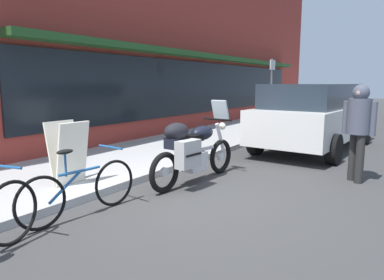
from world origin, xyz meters
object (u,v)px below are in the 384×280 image
(pedestrian_walking, at_px, (359,121))
(sandwich_board_sign, at_px, (68,153))
(touring_motorcycle, at_px, (192,149))
(parked_bicycle, at_px, (80,190))
(parked_minivan, at_px, (315,115))
(parking_sign_pole, at_px, (271,88))

(pedestrian_walking, height_order, sandwich_board_sign, pedestrian_walking)
(pedestrian_walking, distance_m, sandwich_board_sign, 4.89)
(touring_motorcycle, xyz_separation_m, pedestrian_walking, (1.67, -2.33, 0.46))
(parked_bicycle, xyz_separation_m, pedestrian_walking, (3.74, -2.71, 0.70))
(parked_minivan, distance_m, parking_sign_pole, 3.13)
(touring_motorcycle, xyz_separation_m, parking_sign_pole, (6.70, 1.14, 0.93))
(pedestrian_walking, height_order, parking_sign_pole, parking_sign_pole)
(parked_bicycle, xyz_separation_m, parked_minivan, (6.49, -1.29, 0.54))
(parked_minivan, bearing_deg, touring_motorcycle, 168.34)
(parking_sign_pole, bearing_deg, parked_bicycle, -175.02)
(pedestrian_walking, bearing_deg, parking_sign_pole, 34.61)
(touring_motorcycle, bearing_deg, pedestrian_walking, -54.28)
(parked_bicycle, distance_m, sandwich_board_sign, 1.28)
(parked_bicycle, relative_size, sandwich_board_sign, 1.75)
(touring_motorcycle, bearing_deg, parked_bicycle, 169.64)
(sandwich_board_sign, distance_m, parking_sign_pole, 8.17)
(parked_minivan, bearing_deg, parked_bicycle, 168.75)
(parked_bicycle, height_order, parked_minivan, parked_minivan)
(parked_minivan, xyz_separation_m, parking_sign_pole, (2.27, 2.06, 0.64))
(parked_minivan, height_order, parking_sign_pole, parking_sign_pole)
(touring_motorcycle, height_order, parked_minivan, parked_minivan)
(sandwich_board_sign, bearing_deg, parking_sign_pole, -2.11)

